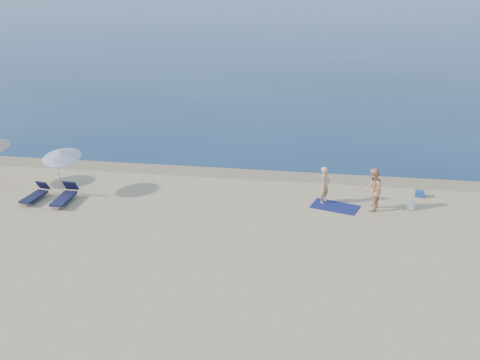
# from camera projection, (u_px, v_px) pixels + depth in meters

# --- Properties ---
(sea) EXTENTS (240.00, 160.00, 0.01)m
(sea) POSITION_uv_depth(u_px,v_px,m) (317.00, 8.00, 103.96)
(sea) COLOR #0C254A
(sea) RESTS_ON ground
(wet_sand_strip) EXTENTS (240.00, 1.60, 0.00)m
(wet_sand_strip) POSITION_uv_depth(u_px,v_px,m) (264.00, 174.00, 29.95)
(wet_sand_strip) COLOR #847254
(wet_sand_strip) RESTS_ON ground
(person_left) EXTENTS (0.61, 0.72, 1.67)m
(person_left) POSITION_uv_depth(u_px,v_px,m) (325.00, 185.00, 26.45)
(person_left) COLOR tan
(person_left) RESTS_ON ground
(person_right) EXTENTS (0.85, 1.02, 1.89)m
(person_right) POSITION_uv_depth(u_px,v_px,m) (373.00, 190.00, 25.66)
(person_right) COLOR tan
(person_right) RESTS_ON ground
(beach_towel) EXTENTS (2.23, 1.64, 0.03)m
(beach_towel) POSITION_uv_depth(u_px,v_px,m) (335.00, 207.00, 26.29)
(beach_towel) COLOR #0F154D
(beach_towel) RESTS_ON ground
(white_bag) EXTENTS (0.38, 0.34, 0.30)m
(white_bag) POSITION_uv_depth(u_px,v_px,m) (411.00, 205.00, 26.12)
(white_bag) COLOR white
(white_bag) RESTS_ON ground
(blue_cooler) EXTENTS (0.44, 0.34, 0.29)m
(blue_cooler) POSITION_uv_depth(u_px,v_px,m) (420.00, 194.00, 27.30)
(blue_cooler) COLOR #1C4798
(blue_cooler) RESTS_ON ground
(umbrella_near) EXTENTS (1.95, 1.98, 2.30)m
(umbrella_near) POSITION_uv_depth(u_px,v_px,m) (61.00, 154.00, 26.89)
(umbrella_near) COLOR silver
(umbrella_near) RESTS_ON ground
(lounger_left) EXTENTS (0.79, 1.71, 0.73)m
(lounger_left) POSITION_uv_depth(u_px,v_px,m) (35.00, 195.00, 26.89)
(lounger_left) COLOR #121533
(lounger_left) RESTS_ON ground
(lounger_right) EXTENTS (0.62, 1.82, 0.80)m
(lounger_right) POSITION_uv_depth(u_px,v_px,m) (65.00, 196.00, 26.66)
(lounger_right) COLOR #151939
(lounger_right) RESTS_ON ground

